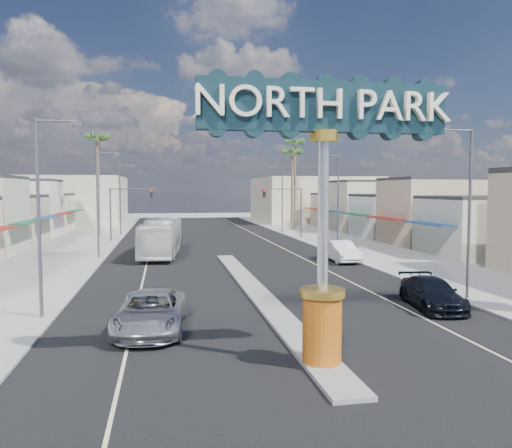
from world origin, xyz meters
name	(u,v)px	position (x,y,z in m)	size (l,w,h in m)	color
ground	(223,256)	(0.00, 30.00, 0.00)	(160.00, 160.00, 0.00)	gray
road	(223,256)	(0.00, 30.00, 0.01)	(20.00, 120.00, 0.01)	black
median_island	(256,291)	(0.00, 14.00, 0.08)	(1.30, 30.00, 0.16)	gray
sidewalk_left	(56,259)	(-14.00, 30.00, 0.06)	(8.00, 120.00, 0.12)	gray
sidewalk_right	(372,252)	(14.00, 30.00, 0.06)	(8.00, 120.00, 0.12)	gray
storefront_row_right	(406,213)	(24.00, 43.00, 3.00)	(12.00, 42.00, 6.00)	#B7B29E
backdrop_far_left	(62,200)	(-22.00, 75.00, 4.00)	(20.00, 20.00, 8.00)	#B7B29E
backdrop_far_right	(313,199)	(22.00, 75.00, 4.00)	(20.00, 20.00, 8.00)	beige
gateway_sign	(324,188)	(0.00, 1.98, 5.93)	(8.20, 1.50, 9.15)	#B1500D
traffic_signal_left	(127,204)	(-9.18, 43.99, 4.27)	(5.09, 0.45, 6.00)	#47474C
traffic_signal_right	(286,203)	(9.18, 43.99, 4.27)	(5.09, 0.45, 6.00)	#47474C
streetlight_l_near	(42,207)	(-10.43, 10.00, 5.07)	(2.03, 0.22, 9.00)	#47474C
streetlight_l_mid	(99,199)	(-10.43, 30.00, 5.07)	(2.03, 0.22, 9.00)	#47474C
streetlight_l_far	(121,196)	(-10.43, 52.00, 5.07)	(2.03, 0.22, 9.00)	#47474C
streetlight_r_near	(467,205)	(10.43, 10.00, 5.07)	(2.03, 0.22, 9.00)	#47474C
streetlight_r_mid	(336,198)	(10.43, 30.00, 5.07)	(2.03, 0.22, 9.00)	#47474C
streetlight_r_far	(281,195)	(10.43, 52.00, 5.07)	(2.03, 0.22, 9.00)	#47474C
palm_left_far	(97,143)	(-13.00, 50.00, 11.50)	(2.60, 2.60, 13.10)	brown
palm_right_mid	(292,156)	(13.00, 56.00, 10.60)	(2.60, 2.60, 12.10)	brown
palm_right_far	(295,147)	(15.00, 62.00, 12.39)	(2.60, 2.60, 14.10)	brown
suv_left	(151,312)	(-5.69, 7.23, 0.81)	(2.69, 5.82, 1.62)	#AEADB2
suv_right	(432,293)	(7.90, 8.83, 0.74)	(2.06, 5.07, 1.47)	black
car_parked_left	(158,244)	(-5.68, 33.00, 0.87)	(2.06, 5.12, 1.74)	slate
car_parked_right	(341,251)	(9.00, 24.82, 0.85)	(1.80, 5.15, 1.70)	white
city_bus	(161,237)	(-5.38, 31.10, 1.63)	(2.75, 11.73, 3.27)	silver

